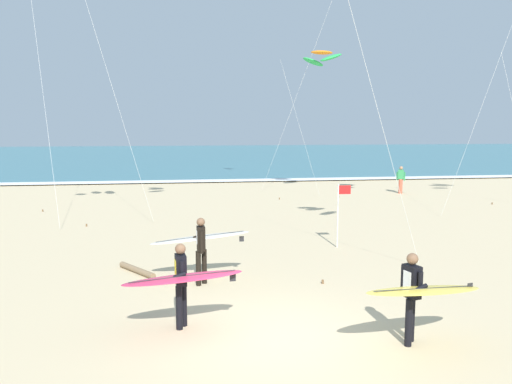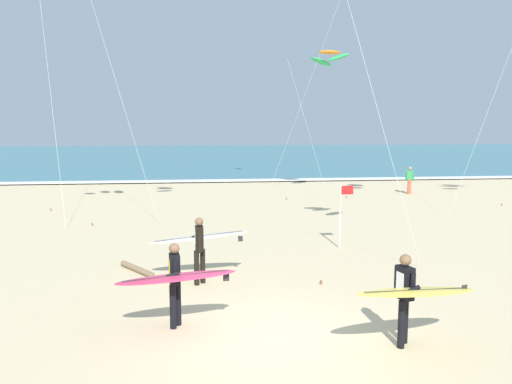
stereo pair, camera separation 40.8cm
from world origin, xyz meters
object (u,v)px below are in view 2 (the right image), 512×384
surfer_third (199,242)px  lifeguard_flag (342,210)px  surfer_trailing (411,293)px  bystander_green_top (410,180)px  kite_arc_amber_mid (329,57)px  driftwood_log (137,269)px  surfer_lead (176,278)px

surfer_third → lifeguard_flag: size_ratio=1.22×
surfer_third → lifeguard_flag: lifeguard_flag is taller
surfer_trailing → bystander_green_top: 21.61m
kite_arc_amber_mid → bystander_green_top: (5.09, 0.86, -6.73)m
driftwood_log → lifeguard_flag: bearing=18.3°
surfer_trailing → surfer_third: (-3.71, 4.45, 0.00)m
surfer_third → driftwood_log: surfer_third is taller
surfer_lead → surfer_third: 3.14m
kite_arc_amber_mid → driftwood_log: kite_arc_amber_mid is taller
surfer_trailing → surfer_third: same height
surfer_third → kite_arc_amber_mid: kite_arc_amber_mid is taller
lifeguard_flag → kite_arc_amber_mid: bearing=77.9°
surfer_third → bystander_green_top: size_ratio=1.62×
driftwood_log → surfer_third: bearing=-32.0°
surfer_third → kite_arc_amber_mid: bearing=64.2°
bystander_green_top → driftwood_log: bystander_green_top is taller
surfer_lead → surfer_trailing: 4.39m
surfer_lead → kite_arc_amber_mid: bearing=66.9°
surfer_trailing → kite_arc_amber_mid: size_ratio=0.32×
surfer_lead → surfer_trailing: bearing=-17.9°
surfer_lead → surfer_trailing: (4.18, -1.35, 0.00)m
kite_arc_amber_mid → surfer_third: bearing=-115.8°
surfer_third → surfer_trailing: bearing=-50.2°
kite_arc_amber_mid → bystander_green_top: size_ratio=4.97×
surfer_third → lifeguard_flag: bearing=34.2°
surfer_lead → kite_arc_amber_mid: 20.29m
bystander_green_top → driftwood_log: bearing=-133.9°
surfer_trailing → bystander_green_top: (8.44, 19.89, -0.24)m
surfer_lead → surfer_third: size_ratio=0.91×
surfer_third → bystander_green_top: bearing=51.8°
surfer_lead → kite_arc_amber_mid: kite_arc_amber_mid is taller
bystander_green_top → driftwood_log: size_ratio=0.98×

